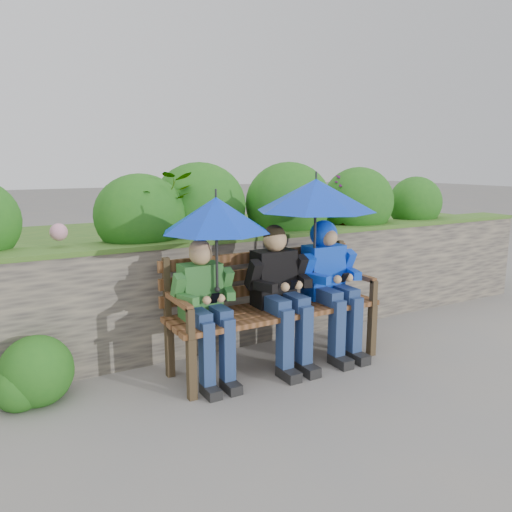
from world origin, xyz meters
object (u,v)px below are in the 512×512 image
boy_left (206,303)px  boy_middle (280,289)px  park_bench (271,300)px  umbrella_left (216,215)px  umbrella_right (316,195)px  boy_right (330,276)px

boy_left → boy_middle: bearing=-0.6°
park_bench → umbrella_left: umbrella_left is taller
umbrella_left → umbrella_right: 0.95m
boy_right → umbrella_right: bearing=176.4°
umbrella_left → boy_left: bearing=160.9°
boy_middle → umbrella_left: umbrella_left is taller
umbrella_left → boy_middle: bearing=2.3°
boy_middle → boy_left: bearing=179.4°
boy_left → umbrella_left: (0.09, -0.03, 0.68)m
boy_left → park_bench: bearing=7.5°
park_bench → boy_right: 0.58m
boy_middle → umbrella_right: bearing=3.7°
boy_right → umbrella_left: bearing=-178.1°
boy_left → umbrella_left: umbrella_left is taller
umbrella_right → boy_middle: bearing=-176.3°
boy_right → umbrella_left: umbrella_left is taller
umbrella_left → umbrella_right: (0.94, 0.05, 0.11)m
boy_left → umbrella_right: 1.30m
boy_right → umbrella_left: 1.26m
boy_left → boy_middle: 0.67m
park_bench → umbrella_right: size_ratio=1.81×
boy_right → umbrella_right: umbrella_right is taller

